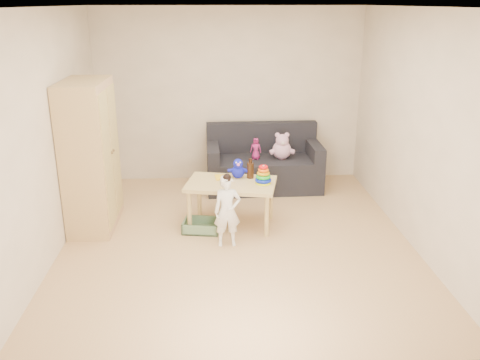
{
  "coord_description": "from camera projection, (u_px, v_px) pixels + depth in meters",
  "views": [
    {
      "loc": [
        -0.27,
        -5.42,
        2.65
      ],
      "look_at": [
        0.05,
        0.25,
        0.65
      ],
      "focal_mm": 38.0,
      "sensor_mm": 36.0,
      "label": 1
    }
  ],
  "objects": [
    {
      "name": "yellow_book",
      "position": [
        223.0,
        177.0,
        6.36
      ],
      "size": [
        0.22,
        0.22,
        0.01
      ],
      "primitive_type": "cube",
      "rotation": [
        0.0,
        0.0,
        0.11
      ],
      "color": "yellow",
      "rests_on": "play_table"
    },
    {
      "name": "ring_stacker",
      "position": [
        263.0,
        176.0,
        6.13
      ],
      "size": [
        0.2,
        0.2,
        0.23
      ],
      "color": "#E6FF0D",
      "rests_on": "play_table"
    },
    {
      "name": "storage_bin",
      "position": [
        202.0,
        226.0,
        6.19
      ],
      "size": [
        0.49,
        0.4,
        0.13
      ],
      "primitive_type": null,
      "rotation": [
        0.0,
        0.0,
        -0.17
      ],
      "color": "#5D805D",
      "rests_on": "ground"
    },
    {
      "name": "toddler",
      "position": [
        227.0,
        212.0,
        5.72
      ],
      "size": [
        0.32,
        0.22,
        0.82
      ],
      "primitive_type": "imported",
      "rotation": [
        0.0,
        0.0,
        0.07
      ],
      "color": "white",
      "rests_on": "ground"
    },
    {
      "name": "wooden_figure",
      "position": [
        223.0,
        179.0,
        6.14
      ],
      "size": [
        0.05,
        0.04,
        0.11
      ],
      "primitive_type": null,
      "rotation": [
        0.0,
        0.0,
        -0.01
      ],
      "color": "brown",
      "rests_on": "play_table"
    },
    {
      "name": "room",
      "position": [
        237.0,
        132.0,
        5.56
      ],
      "size": [
        4.5,
        4.5,
        4.5
      ],
      "color": "tan",
      "rests_on": "ground"
    },
    {
      "name": "blue_plush",
      "position": [
        238.0,
        168.0,
        6.32
      ],
      "size": [
        0.26,
        0.24,
        0.25
      ],
      "primitive_type": null,
      "rotation": [
        0.0,
        0.0,
        -0.45
      ],
      "color": "#161CCD",
      "rests_on": "play_table"
    },
    {
      "name": "brown_bottle",
      "position": [
        250.0,
        170.0,
        6.32
      ],
      "size": [
        0.09,
        0.09,
        0.25
      ],
      "color": "black",
      "rests_on": "play_table"
    },
    {
      "name": "pink_bear",
      "position": [
        282.0,
        148.0,
        7.39
      ],
      "size": [
        0.33,
        0.3,
        0.33
      ],
      "primitive_type": null,
      "rotation": [
        0.0,
        0.0,
        0.18
      ],
      "color": "#DDA3C8",
      "rests_on": "sofa"
    },
    {
      "name": "sofa",
      "position": [
        264.0,
        173.0,
        7.57
      ],
      "size": [
        1.69,
        0.87,
        0.47
      ],
      "primitive_type": "cube",
      "rotation": [
        0.0,
        0.0,
        0.02
      ],
      "color": "black",
      "rests_on": "ground"
    },
    {
      "name": "wardrobe",
      "position": [
        90.0,
        156.0,
        6.1
      ],
      "size": [
        0.5,
        1.0,
        1.8
      ],
      "primitive_type": "cube",
      "color": "tan",
      "rests_on": "ground"
    },
    {
      "name": "doll",
      "position": [
        256.0,
        149.0,
        7.38
      ],
      "size": [
        0.18,
        0.14,
        0.31
      ],
      "primitive_type": "imported",
      "rotation": [
        0.0,
        0.0,
        -0.19
      ],
      "color": "#AE206F",
      "rests_on": "sofa"
    },
    {
      "name": "play_table",
      "position": [
        231.0,
        204.0,
        6.29
      ],
      "size": [
        1.18,
        0.88,
        0.56
      ],
      "primitive_type": "cube",
      "rotation": [
        0.0,
        0.0,
        -0.2
      ],
      "color": "#E0CA7B",
      "rests_on": "ground"
    }
  ]
}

